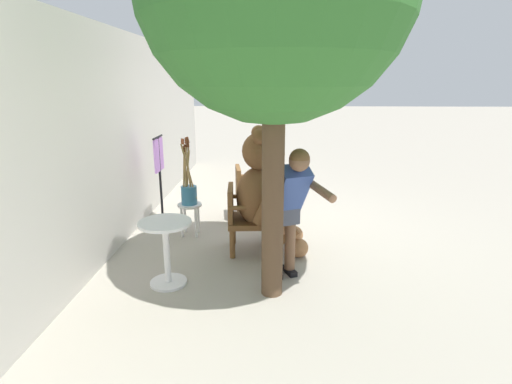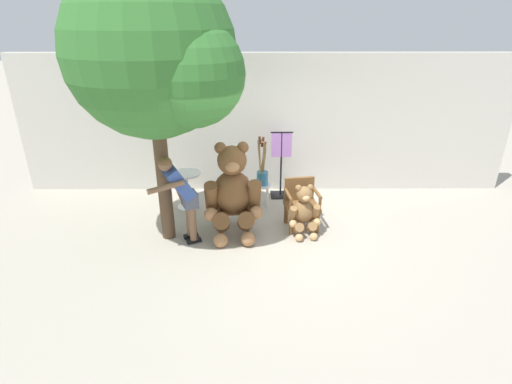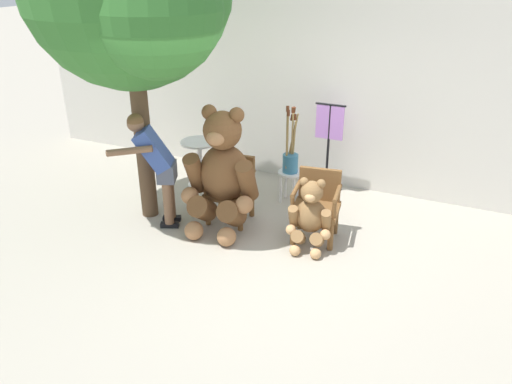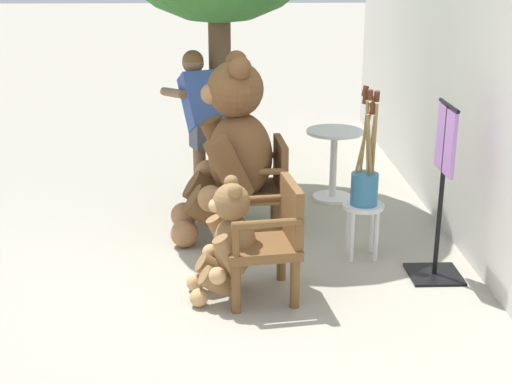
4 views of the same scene
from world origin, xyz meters
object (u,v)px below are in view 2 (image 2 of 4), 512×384
Objects in this scene: wooden_chair_left at (233,202)px; person_visitor at (181,192)px; wooden_chair_right at (301,202)px; teddy_bear_small at (304,211)px; teddy_bear_large at (233,191)px; clothing_display_stand at (281,163)px; round_side_table at (187,186)px; white_stool at (262,190)px; patio_tree at (158,57)px; brush_bucket at (262,174)px.

wooden_chair_left is 0.57× the size of person_visitor.
teddy_bear_small is at bearing -86.94° from wooden_chair_right.
clothing_display_stand is (0.90, 1.58, -0.07)m from teddy_bear_large.
round_side_table is (-2.13, 1.06, 0.01)m from teddy_bear_small.
teddy_bear_large is 0.85m from person_visitor.
white_stool is at bearing 64.65° from teddy_bear_large.
wooden_chair_right is at bearing -78.36° from clothing_display_stand.
person_visitor is at bearing -83.62° from round_side_table.
wooden_chair_left is 1.21m from round_side_table.
round_side_table is at bearing 87.86° from patio_tree.
clothing_display_stand is (-0.29, 1.61, 0.28)m from teddy_bear_small.
teddy_bear_small is at bearing -79.88° from clothing_display_stand.
teddy_bear_small is 0.66× the size of clothing_display_stand.
clothing_display_stand is at bearing 47.52° from person_visitor.
teddy_bear_small reaches higher than round_side_table.
clothing_display_stand is at bearing 100.12° from teddy_bear_small.
teddy_bear_large is (-1.17, -0.27, 0.33)m from wooden_chair_right.
teddy_bear_large reaches higher than brush_bucket.
brush_bucket is (0.52, 0.81, 0.22)m from wooden_chair_left.
patio_tree is (-0.04, -1.19, 2.46)m from round_side_table.
patio_tree reaches higher than person_visitor.
clothing_display_stand reaches higher than round_side_table.
person_visitor is (-1.98, -0.25, 0.46)m from teddy_bear_small.
brush_bucket reaches higher than clothing_display_stand.
wooden_chair_left is 1.23m from teddy_bear_small.
wooden_chair_right is 1.24m from teddy_bear_large.
patio_tree reaches higher than clothing_display_stand.
round_side_table is (-1.45, -0.04, 0.09)m from white_stool.
teddy_bear_large is 3.50× the size of white_stool.
round_side_table is at bearing 140.48° from wooden_chair_left.
person_visitor reaches higher than brush_bucket.
wooden_chair_left is 0.21× the size of patio_tree.
teddy_bear_small is at bearing 3.58° from patio_tree.
clothing_display_stand is at bearing 52.57° from white_stool.
person_visitor is 2.01m from patio_tree.
teddy_bear_large is 2.34m from patio_tree.
wooden_chair_right is 3.29m from patio_tree.
teddy_bear_small is (0.02, -0.29, -0.02)m from wooden_chair_right.
white_stool is at bearing 1.59° from round_side_table.
white_stool is 0.64× the size of round_side_table.
brush_bucket is 0.23× the size of patio_tree.
round_side_table is 1.94m from clothing_display_stand.
white_stool is at bearing 121.61° from teddy_bear_small.
patio_tree is at bearing -92.14° from round_side_table.
clothing_display_stand is (1.88, 1.74, -2.18)m from patio_tree.
brush_bucket is at bearing 129.21° from wooden_chair_right.
clothing_display_stand is at bearing 42.73° from patio_tree.
teddy_bear_large reaches higher than wooden_chair_left.
wooden_chair_left is 0.63× the size of clothing_display_stand.
patio_tree is at bearing -137.27° from clothing_display_stand.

